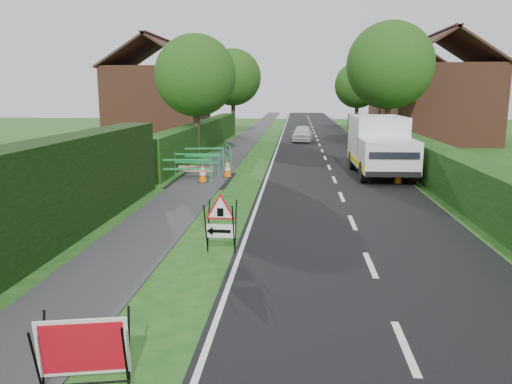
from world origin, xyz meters
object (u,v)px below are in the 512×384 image
object	(u,v)px
red_rect_sign	(83,349)
hatchback_car	(303,133)
triangle_sign	(219,219)
works_van	(380,145)

from	to	relation	value
red_rect_sign	hatchback_car	world-z (taller)	hatchback_car
red_rect_sign	hatchback_car	xyz separation A→B (m)	(3.02, 31.78, 0.07)
red_rect_sign	hatchback_car	size ratio (longest dim) A/B	0.33
triangle_sign	red_rect_sign	bearing A→B (deg)	-96.89
works_van	hatchback_car	bearing A→B (deg)	100.93
hatchback_car	red_rect_sign	bearing A→B (deg)	-91.40
triangle_sign	works_van	world-z (taller)	works_van
triangle_sign	works_van	size ratio (longest dim) A/B	0.21
red_rect_sign	works_van	xyz separation A→B (m)	(6.23, 16.79, 0.82)
works_van	hatchback_car	size ratio (longest dim) A/B	1.59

